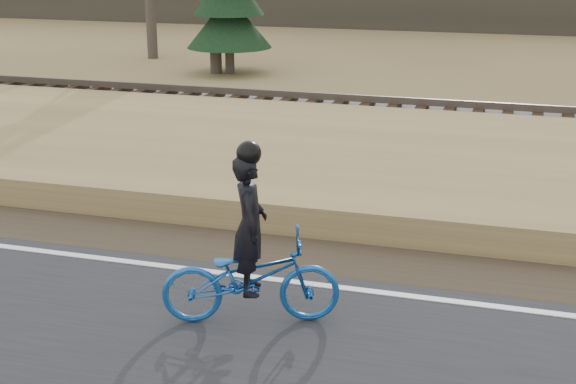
# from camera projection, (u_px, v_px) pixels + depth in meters

# --- Properties ---
(ground) EXTENTS (120.00, 120.00, 0.00)m
(ground) POSITION_uv_depth(u_px,v_px,m) (93.00, 269.00, 10.24)
(ground) COLOR #9A844E
(ground) RESTS_ON ground
(edge_line) EXTENTS (120.00, 0.12, 0.01)m
(edge_line) POSITION_uv_depth(u_px,v_px,m) (101.00, 258.00, 10.40)
(edge_line) COLOR silver
(edge_line) RESTS_ON road
(shoulder) EXTENTS (120.00, 1.60, 0.04)m
(shoulder) POSITION_uv_depth(u_px,v_px,m) (136.00, 235.00, 11.33)
(shoulder) COLOR #473A2B
(shoulder) RESTS_ON ground
(embankment) EXTENTS (120.00, 5.00, 0.44)m
(embankment) POSITION_uv_depth(u_px,v_px,m) (214.00, 166.00, 14.00)
(embankment) COLOR #9A844E
(embankment) RESTS_ON ground
(ballast) EXTENTS (120.00, 3.00, 0.45)m
(ballast) POSITION_uv_depth(u_px,v_px,m) (279.00, 120.00, 17.47)
(ballast) COLOR slate
(ballast) RESTS_ON ground
(railroad) EXTENTS (120.00, 2.40, 0.29)m
(railroad) POSITION_uv_depth(u_px,v_px,m) (279.00, 106.00, 17.38)
(railroad) COLOR black
(railroad) RESTS_ON ballast
(cyclist) EXTENTS (2.02, 1.24, 2.01)m
(cyclist) POSITION_uv_depth(u_px,v_px,m) (251.00, 267.00, 8.54)
(cyclist) COLOR #154B95
(cyclist) RESTS_ON road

